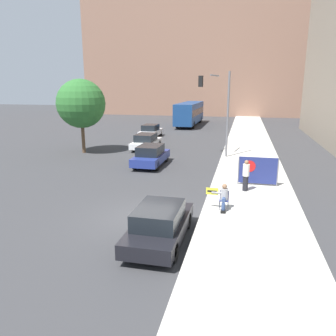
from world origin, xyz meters
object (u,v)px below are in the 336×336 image
seated_protester (224,196)px  street_tree_near_curb (81,104)px  car_on_road_midblock (146,141)px  motorcycle_on_road (154,160)px  jogger_on_sidewalk (246,175)px  parked_car_curbside (160,224)px  protest_banner (258,170)px  car_on_road_distant (151,131)px  traffic_light_pole (218,101)px  city_bus_on_road (190,112)px  car_on_road_nearest (151,155)px

seated_protester → street_tree_near_curb: (-12.51, 11.24, 3.34)m
car_on_road_midblock → motorcycle_on_road: size_ratio=2.00×
seated_protester → jogger_on_sidewalk: size_ratio=0.71×
parked_car_curbside → protest_banner: bearing=64.3°
seated_protester → car_on_road_distant: bearing=121.9°
traffic_light_pole → car_on_road_midblock: size_ratio=1.46×
city_bus_on_road → motorcycle_on_road: size_ratio=5.32×
city_bus_on_road → street_tree_near_curb: (-5.42, -22.29, 2.24)m
motorcycle_on_road → street_tree_near_curb: (-7.29, 3.77, 3.59)m
jogger_on_sidewalk → car_on_road_distant: 20.70m
jogger_on_sidewalk → motorcycle_on_road: 7.62m
parked_car_curbside → city_bus_on_road: size_ratio=0.36×
traffic_light_pole → seated_protester: bearing=-83.7°
car_on_road_nearest → street_tree_near_curb: bearing=154.8°
traffic_light_pole → parked_car_curbside: 15.56m
protest_banner → motorcycle_on_road: 7.57m
seated_protester → traffic_light_pole: traffic_light_pole is taller
parked_car_curbside → car_on_road_midblock: bearing=108.3°
seated_protester → car_on_road_nearest: bearing=133.0°
parked_car_curbside → car_on_road_nearest: size_ratio=0.97×
jogger_on_sidewalk → car_on_road_midblock: (-8.74, 10.99, -0.29)m
traffic_light_pole → parked_car_curbside: traffic_light_pole is taller
traffic_light_pole → street_tree_near_curb: traffic_light_pole is taller
traffic_light_pole → car_on_road_distant: (-8.06, 9.23, -3.70)m
car_on_road_midblock → car_on_road_distant: 7.13m
parked_car_curbside → car_on_road_nearest: car_on_road_nearest is taller
car_on_road_midblock → car_on_road_distant: bearing=102.7°
city_bus_on_road → parked_car_curbside: bearing=-82.2°
seated_protester → car_on_road_nearest: 9.79m
parked_car_curbside → car_on_road_midblock: 18.29m
protest_banner → street_tree_near_curb: (-14.09, 7.06, 3.11)m
motorcycle_on_road → parked_car_curbside: bearing=-73.6°
parked_car_curbside → car_on_road_midblock: car_on_road_midblock is taller
traffic_light_pole → car_on_road_distant: bearing=131.2°
seated_protester → car_on_road_distant: car_on_road_distant is taller
parked_car_curbside → car_on_road_distant: bearing=106.7°
car_on_road_nearest → motorcycle_on_road: (0.41, -0.53, -0.21)m
protest_banner → car_on_road_distant: (-10.94, 16.78, -0.29)m
protest_banner → car_on_road_nearest: 8.17m
car_on_road_distant → motorcycle_on_road: bearing=-72.9°
city_bus_on_road → street_tree_near_curb: bearing=-103.7°
car_on_road_midblock → seated_protester: bearing=-60.9°
seated_protester → jogger_on_sidewalk: bearing=80.5°
protest_banner → car_on_road_midblock: (-9.37, 9.83, -0.30)m
seated_protester → motorcycle_on_road: 9.12m
parked_car_curbside → jogger_on_sidewalk: bearing=64.9°
seated_protester → protest_banner: bearing=77.2°
street_tree_near_curb → traffic_light_pole: bearing=2.5°
protest_banner → motorcycle_on_road: bearing=154.2°
car_on_road_distant → street_tree_near_curb: street_tree_near_curb is taller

